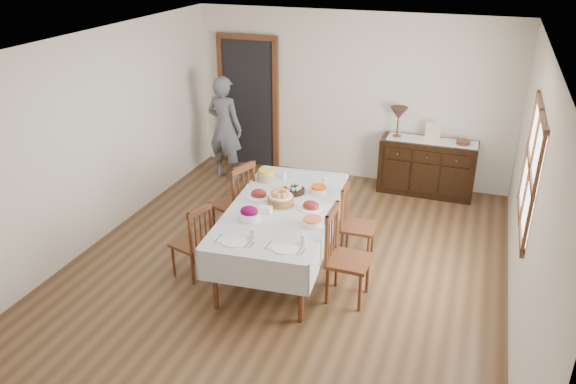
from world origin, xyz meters
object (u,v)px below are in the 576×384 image
(chair_right_far, at_px, (355,222))
(table_lamp, at_px, (399,114))
(dining_table, at_px, (282,214))
(sideboard, at_px, (427,167))
(chair_left_far, at_px, (236,201))
(chair_right_near, at_px, (344,255))
(chair_left_near, at_px, (194,241))
(person, at_px, (225,125))

(chair_right_far, distance_m, table_lamp, 2.33)
(dining_table, height_order, table_lamp, table_lamp)
(sideboard, height_order, table_lamp, table_lamp)
(chair_left_far, distance_m, chair_right_far, 1.53)
(chair_right_far, bearing_deg, table_lamp, -4.55)
(dining_table, xyz_separation_m, chair_left_far, (-0.79, 0.44, -0.16))
(chair_left_far, height_order, chair_right_far, chair_left_far)
(dining_table, relative_size, chair_left_far, 2.24)
(dining_table, height_order, chair_right_near, chair_right_near)
(chair_left_far, xyz_separation_m, chair_right_far, (1.53, 0.04, -0.06))
(chair_right_far, height_order, table_lamp, table_lamp)
(sideboard, distance_m, table_lamp, 0.91)
(chair_left_near, relative_size, person, 0.51)
(person, bearing_deg, chair_left_near, 118.11)
(chair_left_near, height_order, sideboard, chair_left_near)
(dining_table, height_order, person, person)
(chair_left_near, xyz_separation_m, sideboard, (2.21, 3.21, -0.04))
(sideboard, distance_m, person, 3.18)
(chair_left_near, bearing_deg, dining_table, 137.11)
(chair_left_far, bearing_deg, table_lamp, 162.28)
(person, height_order, table_lamp, person)
(dining_table, bearing_deg, chair_right_far, 28.12)
(sideboard, bearing_deg, chair_right_far, -104.96)
(table_lamp, bearing_deg, person, -170.25)
(chair_right_near, relative_size, table_lamp, 2.29)
(chair_left_far, bearing_deg, dining_table, 78.95)
(sideboard, relative_size, person, 0.79)
(dining_table, relative_size, chair_left_near, 2.62)
(chair_right_near, distance_m, sideboard, 3.10)
(chair_left_far, bearing_deg, chair_right_near, 81.52)
(chair_right_far, relative_size, table_lamp, 2.06)
(chair_left_near, xyz_separation_m, chair_left_far, (0.09, 0.96, 0.08))
(chair_left_near, xyz_separation_m, chair_right_near, (1.71, 0.15, 0.07))
(chair_left_far, xyz_separation_m, sideboard, (2.12, 2.25, -0.12))
(chair_left_near, xyz_separation_m, person, (-0.91, 2.76, 0.42))
(dining_table, height_order, chair_right_far, chair_right_far)
(chair_left_near, relative_size, sideboard, 0.65)
(chair_right_near, bearing_deg, chair_left_far, 64.25)
(chair_left_far, height_order, person, person)
(chair_right_near, height_order, table_lamp, table_lamp)
(table_lamp, bearing_deg, sideboard, -1.00)
(chair_right_near, bearing_deg, dining_table, 66.79)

